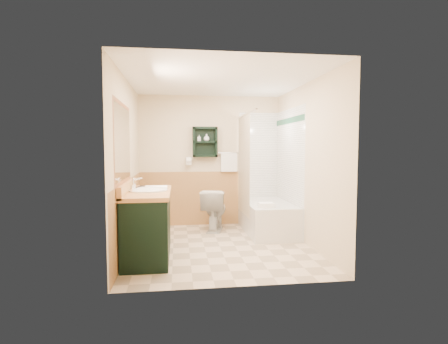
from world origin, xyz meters
TOP-DOWN VIEW (x-y plane):
  - floor at (0.00, 0.00)m, footprint 3.00×3.00m
  - back_wall at (0.00, 1.52)m, footprint 2.60×0.04m
  - left_wall at (-1.32, 0.00)m, footprint 0.04×3.00m
  - right_wall at (1.32, 0.00)m, footprint 0.04×3.00m
  - ceiling at (0.00, 0.00)m, footprint 2.60×3.00m
  - wainscot_left at (-1.29, 0.00)m, footprint 2.98×2.98m
  - wainscot_back at (0.00, 1.49)m, footprint 2.58×2.58m
  - mirror_frame at (-1.27, -0.55)m, footprint 1.30×1.30m
  - mirror_glass at (-1.27, -0.55)m, footprint 1.20×1.20m
  - tile_right at (1.28, 0.75)m, footprint 1.50×1.50m
  - tile_back at (1.03, 1.48)m, footprint 0.95×0.95m
  - tile_accent at (1.27, 0.75)m, footprint 1.50×1.50m
  - wall_shelf at (-0.10, 1.41)m, footprint 0.45×0.15m
  - hair_dryer at (-0.40, 1.43)m, footprint 0.10×0.24m
  - towel_bar at (0.35, 1.45)m, footprint 0.40×0.06m
  - curtain_rod at (0.53, 0.75)m, footprint 0.03×1.60m
  - shower_curtain at (0.53, 0.92)m, footprint 1.05×1.05m
  - vanity at (-0.99, -0.34)m, footprint 0.59×1.39m
  - bathtub at (0.93, 0.78)m, footprint 0.78×1.50m
  - toilet at (0.03, 1.03)m, footprint 0.57×0.81m
  - counter_towel at (-0.90, -0.18)m, footprint 0.30×0.23m
  - vanity_book at (-1.16, 0.01)m, footprint 0.18×0.05m
  - tub_towel at (0.76, 0.27)m, footprint 0.23×0.19m
  - soap_bottle_a at (-0.21, 1.40)m, footprint 0.09×0.13m
  - soap_bottle_b at (-0.07, 1.40)m, footprint 0.14×0.16m

SIDE VIEW (x-z plane):
  - floor at x=0.00m, z-range 0.00..0.00m
  - bathtub at x=0.93m, z-range 0.00..0.52m
  - toilet at x=0.03m, z-range 0.00..0.71m
  - vanity at x=-0.99m, z-range 0.00..0.88m
  - wainscot_left at x=-1.29m, z-range 0.00..1.00m
  - wainscot_back at x=0.00m, z-range 0.00..1.00m
  - tub_towel at x=0.76m, z-range 0.52..0.59m
  - counter_towel at x=-0.90m, z-range 0.88..0.92m
  - vanity_book at x=-1.16m, z-range 0.88..1.12m
  - tile_right at x=1.28m, z-range 0.00..2.10m
  - tile_back at x=1.03m, z-range 0.00..2.10m
  - shower_curtain at x=0.53m, z-range 0.30..2.00m
  - back_wall at x=0.00m, z-range 0.00..2.40m
  - left_wall at x=-1.32m, z-range 0.00..2.40m
  - right_wall at x=1.32m, z-range 0.00..2.40m
  - hair_dryer at x=-0.40m, z-range 1.11..1.29m
  - towel_bar at x=0.35m, z-range 1.15..1.55m
  - mirror_frame at x=-1.27m, z-range 1.00..2.00m
  - mirror_glass at x=-1.27m, z-range 1.05..1.95m
  - wall_shelf at x=-0.10m, z-range 1.27..1.83m
  - soap_bottle_a at x=-0.21m, z-range 1.56..1.62m
  - soap_bottle_b at x=-0.07m, z-range 1.56..1.67m
  - tile_accent at x=1.27m, z-range 1.85..1.95m
  - curtain_rod at x=0.53m, z-range 1.98..2.02m
  - ceiling at x=0.00m, z-range 2.40..2.44m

